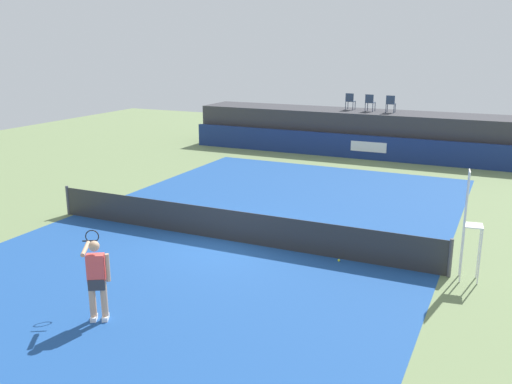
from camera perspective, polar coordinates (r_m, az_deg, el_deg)
ground_plane at (r=19.08m, az=1.46°, el=-2.22°), size 48.00×48.00×0.00m
court_inner at (r=16.52m, az=-2.73°, el=-5.01°), size 12.00×22.00×0.00m
sponsor_wall at (r=28.61m, az=9.95°, el=4.64°), size 18.00×0.22×1.20m
spectator_platform at (r=30.25m, az=10.90°, el=6.11°), size 18.00×2.80×2.20m
spectator_chair_far_left at (r=30.43m, az=9.65°, el=9.24°), size 0.46×0.46×0.89m
spectator_chair_left at (r=29.94m, az=11.63°, el=9.06°), size 0.47×0.47×0.89m
spectator_chair_center at (r=29.56m, az=13.67°, el=8.87°), size 0.46×0.46×0.89m
umpire_chair at (r=14.31m, az=21.07°, el=-2.54°), size 0.49×0.49×2.76m
tennis_net at (r=16.36m, az=-2.75°, el=-3.45°), size 12.40×0.02×0.95m
net_post_near at (r=19.90m, az=-18.77°, el=-0.81°), size 0.10×0.10×1.00m
net_post_far at (r=14.69m, az=19.34°, el=-6.42°), size 0.10×0.10×1.00m
tennis_player at (r=12.11m, az=-16.06°, el=-8.42°), size 1.09×1.02×1.77m
tennis_ball at (r=15.12m, az=8.51°, el=-6.96°), size 0.07×0.07×0.07m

